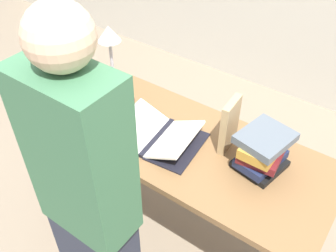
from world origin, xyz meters
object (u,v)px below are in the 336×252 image
Objects in this scene: open_book at (157,135)px; person_reader at (92,213)px; book_stack_tall at (263,150)px; reading_lamp at (110,47)px; book_standing_upright at (229,125)px; coffee_mug at (125,105)px.

person_reader is at bearing -85.23° from open_book.
reading_lamp is at bearing 179.40° from book_stack_tall.
person_reader is (0.52, -0.71, -0.25)m from reading_lamp.
book_stack_tall is 0.20m from book_standing_upright.
book_standing_upright is 0.16× the size of person_reader.
book_standing_upright is 0.60× the size of reading_lamp.
book_stack_tall is 0.95m from reading_lamp.
book_stack_tall is 0.98× the size of book_standing_upright.
person_reader is at bearing -59.16° from coffee_mug.
book_stack_tall is at bearing -119.80° from person_reader.
person_reader reaches higher than coffee_mug.
open_book is at bearing -165.70° from book_stack_tall.
coffee_mug is (0.13, -0.07, -0.29)m from reading_lamp.
book_stack_tall reaches higher than open_book.
book_standing_upright is at bearing 21.47° from open_book.
reading_lamp is at bearing 177.74° from book_standing_upright.
coffee_mug reaches higher than open_book.
coffee_mug is at bearing -175.88° from book_stack_tall.
person_reader reaches higher than reading_lamp.
open_book is at bearing -18.91° from reading_lamp.
person_reader is at bearing -109.91° from book_standing_upright.
reading_lamp reaches higher than open_book.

